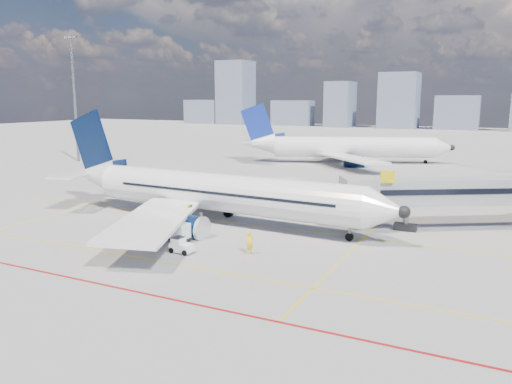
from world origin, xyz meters
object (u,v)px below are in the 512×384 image
Objects in this scene: cargo_dolly at (174,231)px; belt_loader at (156,222)px; baggage_tug at (181,245)px; ramp_worker at (250,243)px; main_aircraft at (209,192)px; second_aircraft at (344,147)px.

cargo_dolly is 0.55× the size of belt_loader.
cargo_dolly is (-2.65, 2.79, 0.30)m from baggage_tug.
belt_loader is 12.76m from ramp_worker.
main_aircraft is 21.83× the size of ramp_worker.
second_aircraft is 6.96× the size of belt_loader.
ramp_worker reaches higher than baggage_tug.
cargo_dolly is at bearing 121.23° from ramp_worker.
second_aircraft is 65.37m from baggage_tug.
main_aircraft reaches higher than belt_loader.
ramp_worker is at bearing -39.64° from main_aircraft.
ramp_worker reaches higher than cargo_dolly.
main_aircraft is 12.56m from ramp_worker.
cargo_dolly is (1.01, -7.89, -2.26)m from main_aircraft.
second_aircraft reaches higher than belt_loader.
baggage_tug is 5.96m from ramp_worker.
second_aircraft reaches higher than main_aircraft.
cargo_dolly is at bearing -58.36° from belt_loader.
cargo_dolly is at bearing -109.97° from second_aircraft.
baggage_tug is 8.87m from belt_loader.
belt_loader is at bearing -113.92° from second_aircraft.
belt_loader reaches higher than baggage_tug.
second_aircraft is at bearing 43.54° from ramp_worker.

